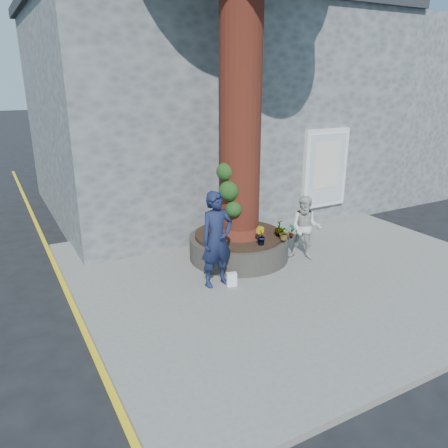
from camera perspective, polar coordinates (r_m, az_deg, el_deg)
ground at (r=8.46m, az=4.20°, el=-10.72°), size 120.00×120.00×0.00m
pavement at (r=9.94m, az=8.37°, el=-5.82°), size 9.00×8.00×0.12m
yellow_line at (r=8.32m, az=-18.23°, el=-12.22°), size 0.10×30.00×0.01m
stone_shop at (r=14.91m, az=-2.66°, el=14.81°), size 10.30×8.30×6.30m
neighbour_shop at (r=19.80m, az=19.28°, el=14.30°), size 6.00×8.00×6.00m
planter at (r=10.20m, az=1.94°, el=-2.82°), size 2.30×2.30×0.60m
man at (r=8.63m, az=-0.96°, el=-2.03°), size 0.75×0.53×1.95m
woman at (r=10.14m, az=10.59°, el=-0.52°), size 0.92×0.91×1.50m
shopping_bag at (r=8.90m, az=1.00°, el=-7.24°), size 0.23×0.17×0.28m
plant_a at (r=9.83m, az=8.78°, el=-0.90°), size 0.21×0.17×0.34m
plant_b at (r=9.37m, az=4.79°, el=-1.54°), size 0.28×0.28×0.40m
plant_c at (r=9.95m, az=7.25°, el=-0.49°), size 0.28×0.28×0.38m
plant_d at (r=9.73m, az=7.90°, el=-1.12°), size 0.40×0.39×0.33m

